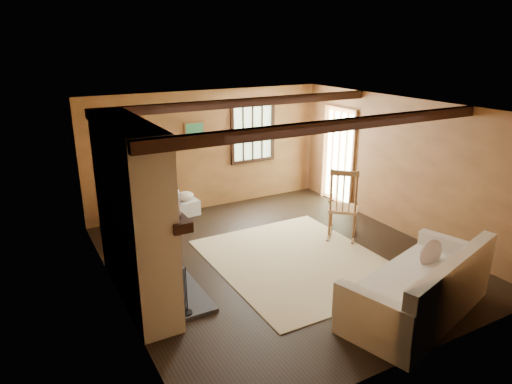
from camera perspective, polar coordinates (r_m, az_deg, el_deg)
ground at (r=7.37m, az=2.97°, el=-8.31°), size 5.50×5.50×0.00m
room_envelope at (r=7.12m, az=3.61°, el=4.76°), size 5.02×5.52×2.44m
fireplace at (r=6.12m, az=-14.87°, el=-3.39°), size 1.02×2.30×2.40m
rug at (r=7.32m, az=5.15°, el=-8.54°), size 2.50×3.00×0.01m
rocking_chair at (r=8.18m, az=10.84°, el=-1.83°), size 0.95×0.97×1.24m
sofa at (r=6.21m, az=20.02°, el=-11.60°), size 2.43×1.57×0.91m
firewood_pile at (r=8.79m, az=-16.43°, el=-3.54°), size 0.75×0.14×0.27m
laundry_basket at (r=9.18m, az=-8.82°, el=-1.93°), size 0.53×0.42×0.30m
basket_pillow at (r=9.10m, az=-8.90°, el=-0.51°), size 0.43×0.39×0.18m
armchair at (r=8.49m, az=-13.49°, el=-2.27°), size 1.18×1.17×0.77m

